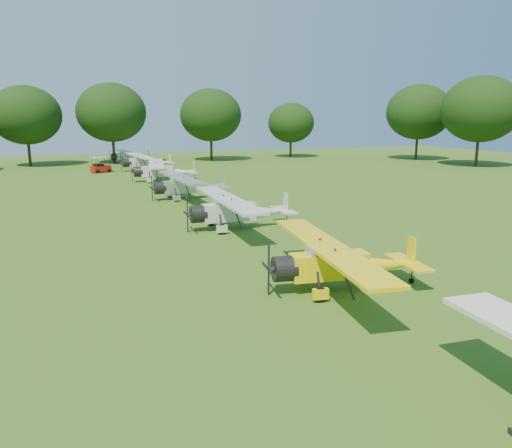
{
  "coord_description": "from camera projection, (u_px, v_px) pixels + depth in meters",
  "views": [
    {
      "loc": [
        -9.98,
        -28.27,
        7.48
      ],
      "look_at": [
        0.18,
        -1.94,
        1.4
      ],
      "focal_mm": 35.0,
      "sensor_mm": 36.0,
      "label": 1
    }
  ],
  "objects": [
    {
      "name": "aircraft_7",
      "position": [
        129.0,
        155.0,
        82.4
      ],
      "size": [
        6.82,
        10.86,
        2.13
      ],
      "rotation": [
        0.0,
        0.0,
        0.1
      ],
      "color": "silver",
      "rests_on": "ground"
    },
    {
      "name": "aircraft_3",
      "position": [
        237.0,
        209.0,
        33.82
      ],
      "size": [
        7.48,
        11.88,
        2.35
      ],
      "rotation": [
        0.0,
        0.0,
        -0.03
      ],
      "color": "silver",
      "rests_on": "ground"
    },
    {
      "name": "aircraft_5",
      "position": [
        162.0,
        170.0,
        58.55
      ],
      "size": [
        7.76,
        12.28,
        2.41
      ],
      "rotation": [
        0.0,
        0.0,
        -0.16
      ],
      "color": "silver",
      "rests_on": "ground"
    },
    {
      "name": "aircraft_6",
      "position": [
        145.0,
        161.0,
        70.61
      ],
      "size": [
        7.48,
        11.91,
        2.34
      ],
      "rotation": [
        0.0,
        0.0,
        0.09
      ],
      "color": "silver",
      "rests_on": "ground"
    },
    {
      "name": "ground",
      "position": [
        242.0,
        240.0,
        30.87
      ],
      "size": [
        160.0,
        160.0,
        0.0
      ],
      "primitive_type": "plane",
      "color": "#2A5515",
      "rests_on": "ground"
    },
    {
      "name": "aircraft_4",
      "position": [
        188.0,
        184.0,
        46.25
      ],
      "size": [
        7.27,
        11.57,
        2.28
      ],
      "rotation": [
        0.0,
        0.0,
        0.03
      ],
      "color": "silver",
      "rests_on": "ground"
    },
    {
      "name": "golf_cart",
      "position": [
        100.0,
        167.0,
        68.18
      ],
      "size": [
        2.83,
        2.31,
        2.11
      ],
      "rotation": [
        0.0,
        0.0,
        0.41
      ],
      "color": "#AA160C",
      "rests_on": "ground"
    },
    {
      "name": "tree_belt",
      "position": [
        295.0,
        108.0,
        30.58
      ],
      "size": [
        137.36,
        130.27,
        14.52
      ],
      "color": "black",
      "rests_on": "ground"
    },
    {
      "name": "aircraft_2",
      "position": [
        340.0,
        261.0,
        21.83
      ],
      "size": [
        7.18,
        11.39,
        2.24
      ],
      "rotation": [
        0.0,
        0.0,
        -0.14
      ],
      "color": "yellow",
      "rests_on": "ground"
    }
  ]
}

